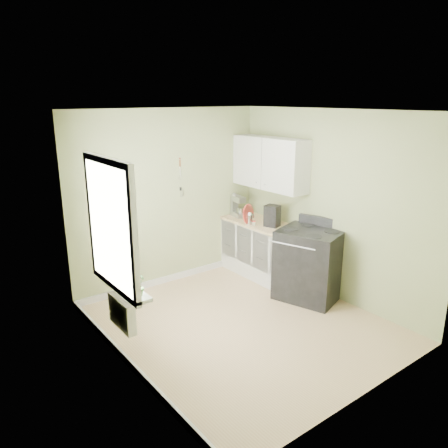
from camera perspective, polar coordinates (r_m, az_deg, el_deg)
floor at (r=5.84m, az=2.50°, el=-13.05°), size 3.20×3.60×0.02m
ceiling at (r=5.09m, az=2.89°, el=14.69°), size 3.20×3.60×0.02m
wall_back at (r=6.75m, az=-7.22°, el=3.32°), size 3.20×0.02×2.70m
wall_left at (r=4.50m, az=-13.32°, el=-3.67°), size 0.02×3.60×2.70m
wall_right at (r=6.43m, az=13.78°, el=2.32°), size 0.02×3.60×2.70m
base_cabinets at (r=7.12m, az=5.47°, el=-3.60°), size 0.60×1.60×0.87m
countertop at (r=6.98m, az=5.51°, el=-0.10°), size 0.64×1.60×0.04m
upper_cabinets at (r=6.93m, az=5.99°, el=7.91°), size 0.35×1.40×0.80m
window at (r=4.71m, az=-14.68°, el=-0.29°), size 0.06×1.14×1.44m
window_sill at (r=4.96m, az=-13.35°, el=-7.58°), size 0.18×1.14×0.04m
radiator at (r=5.05m, az=-13.18°, el=-11.27°), size 0.12×0.50×0.35m
wall_utensils at (r=6.78m, az=-5.69°, el=5.28°), size 0.02×0.14×0.58m
stove at (r=6.46m, az=11.07°, el=-5.13°), size 0.98×1.03×1.16m
stand_mixer at (r=7.34m, az=1.87°, el=2.27°), size 0.23×0.34×0.38m
kettle at (r=6.90m, az=3.31°, el=0.78°), size 0.19×0.11×0.20m
coffee_maker at (r=6.79m, az=6.31°, el=0.99°), size 0.25×0.26×0.33m
red_tray at (r=6.90m, az=3.19°, el=1.31°), size 0.32×0.16×0.32m
jar at (r=6.84m, az=3.89°, el=0.12°), size 0.07×0.07×0.07m
plant_a at (r=4.53m, az=-11.02°, el=-7.53°), size 0.16×0.19×0.29m
plant_b at (r=4.92m, az=-13.53°, el=-5.49°), size 0.22×0.23×0.32m
plant_c at (r=5.26m, az=-15.22°, el=-4.34°), size 0.19×0.19×0.30m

